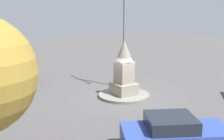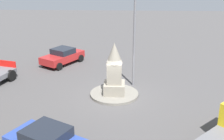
% 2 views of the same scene
% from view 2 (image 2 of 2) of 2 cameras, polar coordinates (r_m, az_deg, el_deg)
% --- Properties ---
extents(ground_plane, '(80.00, 80.00, 0.00)m').
position_cam_2_polar(ground_plane, '(19.24, 0.45, -5.02)').
color(ground_plane, '#4F4C4C').
extents(traffic_island, '(3.23, 3.23, 0.17)m').
position_cam_2_polar(traffic_island, '(19.20, 0.45, -4.79)').
color(traffic_island, gray).
rests_on(traffic_island, ground).
extents(monument, '(1.38, 1.38, 3.43)m').
position_cam_2_polar(monument, '(18.58, 0.47, -0.21)').
color(monument, gray).
rests_on(monument, traffic_island).
extents(streetlamp, '(3.10, 0.28, 7.05)m').
position_cam_2_polar(streetlamp, '(19.63, 4.51, 8.52)').
color(streetlamp, slate).
rests_on(streetlamp, ground).
extents(car_red_approaching, '(4.30, 3.59, 1.41)m').
position_cam_2_polar(car_red_approaching, '(25.53, -9.81, 2.77)').
color(car_red_approaching, '#B22323').
rests_on(car_red_approaching, ground).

